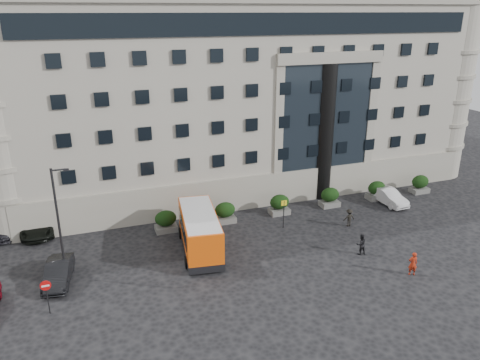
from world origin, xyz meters
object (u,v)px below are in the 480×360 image
Objects in this scene: hedge_c at (279,204)px; parked_car_b at (58,273)px; hedge_b at (225,212)px; red_truck at (16,189)px; street_lamp at (59,220)px; pedestrian_c at (349,218)px; hedge_d at (330,197)px; hedge_e at (377,190)px; parked_car_c at (0,225)px; hedge_a at (166,221)px; hedge_f at (420,184)px; pedestrian_b at (361,244)px; bus_stop_sign at (284,209)px; no_entry_sign at (46,290)px; pedestrian_a at (413,264)px; white_taxi at (388,196)px; minibus at (200,230)px; parked_car_d at (39,224)px.

parked_car_b is (-18.85, -5.26, -0.19)m from hedge_c.
red_truck is (-17.37, 10.54, 0.61)m from hedge_b.
red_truck is (-4.23, 15.34, -2.83)m from street_lamp.
parked_car_b is (-0.51, -0.46, -3.63)m from street_lamp.
hedge_d is at bearing -96.47° from pedestrian_c.
hedge_b is 10.40m from hedge_d.
parked_car_c is (-33.80, 4.20, -0.18)m from hedge_e.
hedge_a and hedge_f have the same top height.
pedestrian_b is (21.04, -4.12, -3.55)m from street_lamp.
bus_stop_sign reaches higher than hedge_b.
hedge_b and hedge_d have the same top height.
hedge_d is 0.73× the size of bus_stop_sign.
no_entry_sign is (-29.80, -8.84, 0.72)m from hedge_e.
hedge_f is at bearing -156.51° from pedestrian_c.
no_entry_sign is at bearing -160.24° from hedge_d.
bus_stop_sign is 18.15m from parked_car_b.
hedge_d is 0.36× the size of parked_car_c.
pedestrian_a is at bearing -32.10° from parked_car_c.
hedge_f is at bearing 12.68° from white_taxi.
street_lamp is at bearing -176.21° from white_taxi.
white_taxi is (-4.80, -1.34, -0.20)m from hedge_f.
parked_car_c is 34.65m from white_taxi.
hedge_b and hedge_c have the same top height.
minibus is 4.69× the size of pedestrian_b.
hedge_e is at bearing 9.48° from street_lamp.
no_entry_sign is 31.13m from white_taxi.
pedestrian_b is (-7.70, -8.92, -0.11)m from hedge_e.
hedge_e is 1.18× the size of pedestrian_c.
pedestrian_a is 8.34m from pedestrian_c.
no_entry_sign is at bearing -165.83° from hedge_f.
hedge_c is at bearing 169.94° from white_taxi.
hedge_b is at bearing -13.82° from parked_car_c.
white_taxi is at bearing 13.94° from no_entry_sign.
pedestrian_a reaches higher than parked_car_b.
bus_stop_sign is (-11.30, -2.80, 0.80)m from hedge_e.
hedge_b is at bearing 30.03° from parked_car_b.
red_truck reaches higher than pedestrian_b.
street_lamp is at bearing -168.76° from minibus.
parked_car_d is (-9.97, 3.36, -0.17)m from hedge_a.
hedge_d reaches higher than parked_car_b.
hedge_c is at bearing 24.55° from parked_car_b.
hedge_d is 0.34× the size of parked_car_d.
hedge_a is 15.58m from pedestrian_c.
hedge_b is 16.74m from no_entry_sign.
bus_stop_sign is 0.33× the size of minibus.
hedge_c is at bearing 24.49° from no_entry_sign.
hedge_b is 11.91m from pedestrian_b.
no_entry_sign is 0.30× the size of minibus.
parked_car_c is at bearing 171.65° from hedge_d.
minibus is (-8.61, -4.24, 0.78)m from hedge_c.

